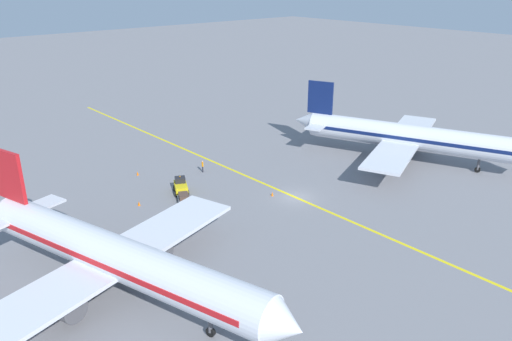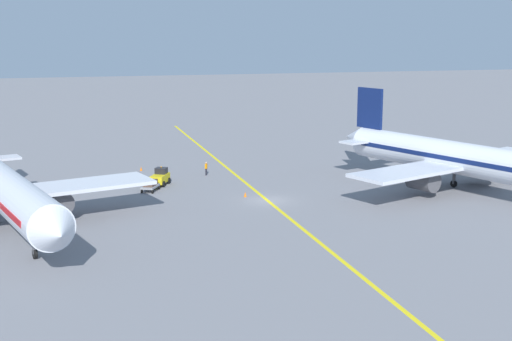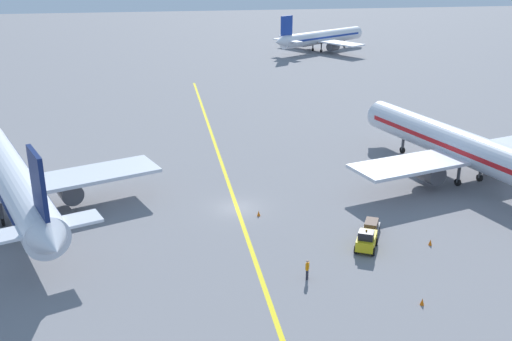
% 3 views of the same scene
% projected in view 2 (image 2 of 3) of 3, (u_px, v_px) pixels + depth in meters
% --- Properties ---
extents(ground_plane, '(400.00, 400.00, 0.00)m').
position_uv_depth(ground_plane, '(268.00, 201.00, 75.13)').
color(ground_plane, slate).
extents(apron_yellow_centreline, '(1.47, 120.00, 0.01)m').
position_uv_depth(apron_yellow_centreline, '(268.00, 201.00, 75.13)').
color(apron_yellow_centreline, yellow).
rests_on(apron_yellow_centreline, ground).
extents(airplane_at_gate, '(27.94, 34.09, 10.60)m').
position_uv_depth(airplane_at_gate, '(458.00, 159.00, 78.49)').
color(airplane_at_gate, silver).
rests_on(airplane_at_gate, ground).
extents(airplane_adjacent_stand, '(28.34, 34.90, 10.60)m').
position_uv_depth(airplane_adjacent_stand, '(4.00, 189.00, 63.98)').
color(airplane_adjacent_stand, silver).
rests_on(airplane_adjacent_stand, ground).
extents(baggage_tug_white, '(2.76, 3.35, 2.11)m').
position_uv_depth(baggage_tug_white, '(160.00, 177.00, 82.42)').
color(baggage_tug_white, gold).
rests_on(baggage_tug_white, ground).
extents(baggage_cart_trailing, '(2.42, 2.95, 1.24)m').
position_uv_depth(baggage_cart_trailing, '(150.00, 185.00, 79.28)').
color(baggage_cart_trailing, gray).
rests_on(baggage_cart_trailing, ground).
extents(ground_crew_worker, '(0.37, 0.52, 1.68)m').
position_uv_depth(ground_crew_worker, '(206.00, 168.00, 87.79)').
color(ground_crew_worker, '#23232D').
rests_on(ground_crew_worker, ground).
extents(traffic_cone_near_nose, '(0.32, 0.32, 0.55)m').
position_uv_depth(traffic_cone_near_nose, '(245.00, 194.00, 76.74)').
color(traffic_cone_near_nose, orange).
rests_on(traffic_cone_near_nose, ground).
extents(traffic_cone_mid_apron, '(0.32, 0.32, 0.55)m').
position_uv_depth(traffic_cone_mid_apron, '(5.00, 189.00, 79.04)').
color(traffic_cone_mid_apron, orange).
rests_on(traffic_cone_mid_apron, ground).
extents(traffic_cone_by_wingtip, '(0.32, 0.32, 0.55)m').
position_uv_depth(traffic_cone_by_wingtip, '(141.00, 169.00, 90.66)').
color(traffic_cone_by_wingtip, orange).
rests_on(traffic_cone_by_wingtip, ground).
extents(traffic_cone_far_edge, '(0.32, 0.32, 0.55)m').
position_uv_depth(traffic_cone_far_edge, '(109.00, 185.00, 81.16)').
color(traffic_cone_far_edge, orange).
rests_on(traffic_cone_far_edge, ground).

